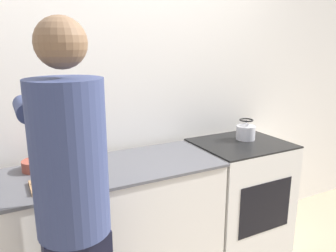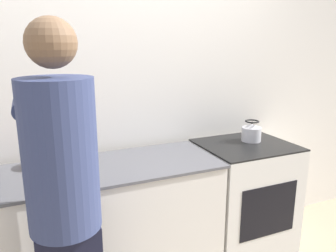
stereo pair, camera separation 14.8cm
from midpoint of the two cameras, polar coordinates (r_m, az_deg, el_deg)
The scene contains 8 objects.
wall_back at distance 2.47m, azimuth -5.62°, elevation 5.20°, with size 8.00×0.05×2.60m.
counter at distance 2.33m, azimuth -10.91°, elevation -17.87°, with size 1.70×0.61×0.91m.
oven at distance 2.80m, azimuth 14.48°, elevation -12.14°, with size 0.70×0.61×0.92m.
person at distance 1.61m, azimuth -15.11°, elevation -12.16°, with size 0.37×0.61×1.79m.
cutting_board at distance 1.98m, azimuth -16.61°, elevation -9.00°, with size 0.31×0.19×0.02m.
knife at distance 1.97m, azimuth -17.25°, elevation -8.83°, with size 0.25×0.12×0.01m.
kettle at distance 2.71m, azimuth 15.86°, elevation -1.09°, with size 0.15×0.15×0.17m.
bowl_prep at distance 2.24m, azimuth -19.95°, elevation -5.91°, with size 0.16×0.16×0.07m.
Camera 2 is at (-0.68, -1.68, 1.68)m, focal length 35.00 mm.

